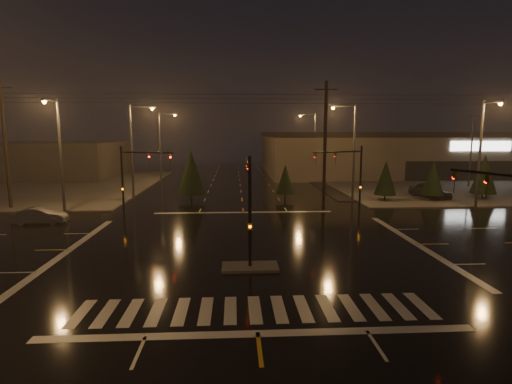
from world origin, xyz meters
TOP-DOWN VIEW (x-y plane):
  - ground at (0.00, 0.00)m, footprint 140.00×140.00m
  - sidewalk_ne at (30.00, 30.00)m, footprint 36.00×36.00m
  - sidewalk_nw at (-30.00, 30.00)m, footprint 36.00×36.00m
  - median_island at (0.00, -4.00)m, footprint 3.00×1.60m
  - crosswalk at (0.00, -9.00)m, footprint 15.00×2.60m
  - stop_bar_near at (0.00, -11.00)m, footprint 16.00×0.50m
  - stop_bar_far at (0.00, 11.00)m, footprint 16.00×0.50m
  - parking_lot at (35.00, 28.00)m, footprint 50.00×24.00m
  - retail_building at (35.00, 45.99)m, footprint 60.20×28.30m
  - commercial_block at (-35.00, 42.00)m, footprint 30.00×18.00m
  - signal_mast_median at (0.00, -3.07)m, footprint 0.25×4.59m
  - signal_mast_ne at (9.50, 10.14)m, footprint 4.84×1.86m
  - signal_mast_nw at (-9.50, 10.14)m, footprint 4.84×1.86m
  - streetlight_1 at (-11.18, 18.00)m, footprint 2.77×0.32m
  - streetlight_2 at (-11.18, 34.00)m, footprint 2.77×0.32m
  - streetlight_3 at (11.18, 16.00)m, footprint 2.77×0.32m
  - streetlight_4 at (11.18, 36.00)m, footprint 2.77×0.32m
  - streetlight_5 at (-16.00, 11.18)m, footprint 0.32×2.77m
  - streetlight_6 at (22.00, 11.18)m, footprint 0.32×2.77m
  - utility_pole_0 at (-22.00, 14.00)m, footprint 2.20×0.32m
  - utility_pole_1 at (8.00, 14.00)m, footprint 2.20×0.32m
  - conifer_0 at (14.99, 16.16)m, footprint 2.28×2.28m
  - conifer_1 at (19.93, 15.89)m, footprint 2.26×2.26m
  - conifer_2 at (25.86, 16.52)m, footprint 2.64×2.64m
  - conifer_3 at (-5.31, 17.44)m, footprint 2.98×2.98m
  - conifer_4 at (4.60, 17.36)m, footprint 1.99×1.99m
  - car_parked at (20.62, 17.70)m, footprint 3.44×5.32m
  - car_crossing at (-16.19, 7.36)m, footprint 4.06×1.64m

SIDE VIEW (x-z plane):
  - ground at x=0.00m, z-range 0.00..0.00m
  - crosswalk at x=0.00m, z-range 0.00..0.01m
  - stop_bar_near at x=0.00m, z-range 0.00..0.01m
  - stop_bar_far at x=0.00m, z-range 0.00..0.01m
  - parking_lot at x=35.00m, z-range 0.00..0.08m
  - sidewalk_ne at x=30.00m, z-range 0.00..0.12m
  - sidewalk_nw at x=-30.00m, z-range 0.00..0.12m
  - median_island at x=0.00m, z-range 0.00..0.15m
  - car_crossing at x=-16.19m, z-range 0.00..1.31m
  - car_parked at x=20.62m, z-range 0.00..1.69m
  - conifer_4 at x=4.60m, z-range 0.35..4.15m
  - conifer_1 at x=19.93m, z-range 0.35..4.57m
  - conifer_0 at x=14.99m, z-range 0.35..4.60m
  - conifer_2 at x=25.86m, z-range 0.35..5.17m
  - commercial_block at x=-35.00m, z-range 0.00..5.60m
  - conifer_3 at x=-5.31m, z-range 0.35..5.71m
  - signal_mast_median at x=0.00m, z-range 0.75..6.75m
  - signal_mast_ne at x=9.50m, z-range 0.79..6.79m
  - signal_mast_nw at x=-9.50m, z-range 0.79..6.79m
  - retail_building at x=35.00m, z-range 0.24..7.44m
  - streetlight_1 at x=-11.18m, z-range 0.80..10.80m
  - streetlight_2 at x=-11.18m, z-range 0.80..10.80m
  - streetlight_3 at x=11.18m, z-range 0.80..10.80m
  - streetlight_4 at x=11.18m, z-range 0.80..10.80m
  - streetlight_5 at x=-16.00m, z-range 0.80..10.80m
  - streetlight_6 at x=22.00m, z-range 0.80..10.80m
  - utility_pole_0 at x=-22.00m, z-range 0.13..12.13m
  - utility_pole_1 at x=8.00m, z-range 0.13..12.13m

